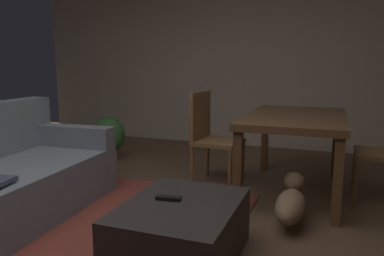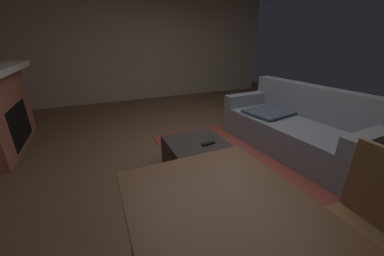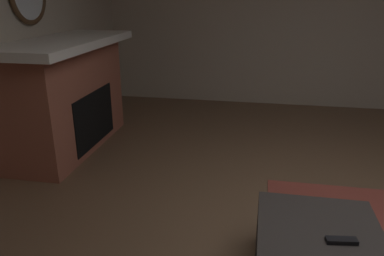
# 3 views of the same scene
# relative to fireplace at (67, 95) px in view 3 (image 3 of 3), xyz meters

# --- Properties ---
(wall_left) EXTENTS (0.12, 6.67, 2.67)m
(wall_left) POSITION_rel_fireplace_xyz_m (-2.20, 2.76, 0.75)
(wall_left) COLOR #B7A893
(wall_left) RESTS_ON ground
(fireplace) EXTENTS (1.84, 0.76, 1.16)m
(fireplace) POSITION_rel_fireplace_xyz_m (0.00, 0.00, 0.00)
(fireplace) COLOR #9E5642
(fireplace) RESTS_ON ground
(tv_remote) EXTENTS (0.07, 0.16, 0.02)m
(tv_remote) POSITION_rel_fireplace_xyz_m (1.73, 2.44, -0.21)
(tv_remote) COLOR black
(tv_remote) RESTS_ON ottoman_coffee_table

